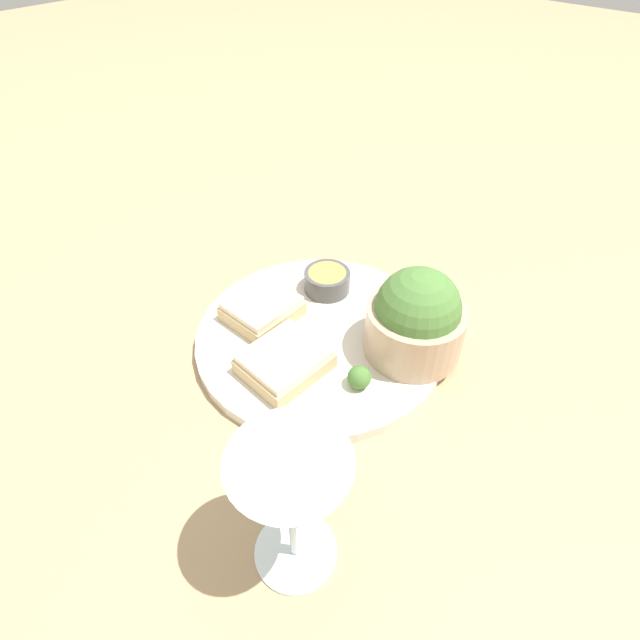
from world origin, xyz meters
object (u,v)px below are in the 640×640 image
Objects in this scene: wine_glass at (291,493)px; cheese_toast_near at (285,361)px; salad_bowl at (416,319)px; sauce_ramekin at (327,280)px; cheese_toast_far at (262,309)px.

cheese_toast_near is at bearing -132.83° from wine_glass.
wine_glass is (0.13, 0.14, 0.07)m from cheese_toast_near.
wine_glass reaches higher than salad_bowl.
salad_bowl is 0.14m from sauce_ramekin.
sauce_ramekin is 0.33m from wine_glass.
sauce_ramekin is at bearing 165.66° from cheese_toast_far.
salad_bowl is 1.35× the size of cheese_toast_far.
wine_glass reaches higher than sauce_ramekin.
salad_bowl is at bearing 83.38° from sauce_ramekin.
sauce_ramekin is 0.73× the size of cheese_toast_far.
cheese_toast_far is (0.09, -0.02, -0.00)m from sauce_ramekin.
cheese_toast_near is 1.13× the size of cheese_toast_far.
cheese_toast_near is (0.11, -0.08, -0.03)m from salad_bowl.
cheese_toast_near is at bearing 22.89° from sauce_ramekin.
salad_bowl is 0.14m from cheese_toast_near.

